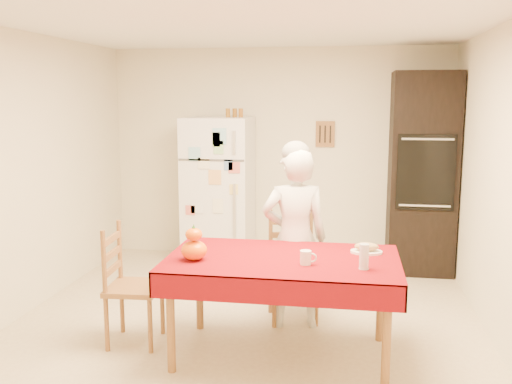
% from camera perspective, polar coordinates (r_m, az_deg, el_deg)
% --- Properties ---
extents(floor, '(4.50, 4.50, 0.00)m').
position_cam_1_polar(floor, '(4.95, -1.16, -13.42)').
color(floor, tan).
rests_on(floor, ground).
extents(room_shell, '(4.02, 4.52, 2.51)m').
position_cam_1_polar(room_shell, '(4.58, -1.21, 5.65)').
color(room_shell, beige).
rests_on(room_shell, ground).
extents(refrigerator, '(0.75, 0.74, 1.70)m').
position_cam_1_polar(refrigerator, '(6.63, -3.74, 0.10)').
color(refrigerator, white).
rests_on(refrigerator, floor).
extents(oven_cabinet, '(0.70, 0.62, 2.20)m').
position_cam_1_polar(oven_cabinet, '(6.51, 16.27, 1.80)').
color(oven_cabinet, black).
rests_on(oven_cabinet, floor).
extents(dining_table, '(1.70, 1.00, 0.76)m').
position_cam_1_polar(dining_table, '(4.24, 2.66, -7.47)').
color(dining_table, brown).
rests_on(dining_table, floor).
extents(chair_far, '(0.50, 0.49, 0.95)m').
position_cam_1_polar(chair_far, '(5.04, 3.63, -6.92)').
color(chair_far, brown).
rests_on(chair_far, floor).
extents(chair_left, '(0.43, 0.45, 0.95)m').
position_cam_1_polar(chair_left, '(4.63, -12.85, -8.62)').
color(chair_left, brown).
rests_on(chair_left, floor).
extents(seated_woman, '(0.61, 0.47, 1.52)m').
position_cam_1_polar(seated_woman, '(4.78, 3.89, -4.68)').
color(seated_woman, silver).
rests_on(seated_woman, floor).
extents(coffee_mug, '(0.08, 0.08, 0.10)m').
position_cam_1_polar(coffee_mug, '(4.05, 4.99, -6.54)').
color(coffee_mug, silver).
rests_on(coffee_mug, dining_table).
extents(pumpkin_lower, '(0.19, 0.19, 0.14)m').
position_cam_1_polar(pumpkin_lower, '(4.17, -6.21, -5.81)').
color(pumpkin_lower, '#E63905').
rests_on(pumpkin_lower, dining_table).
extents(pumpkin_upper, '(0.12, 0.12, 0.09)m').
position_cam_1_polar(pumpkin_upper, '(4.14, -6.24, -4.24)').
color(pumpkin_upper, '#E83905').
rests_on(pumpkin_upper, pumpkin_lower).
extents(wine_glass, '(0.07, 0.07, 0.18)m').
position_cam_1_polar(wine_glass, '(3.99, 10.76, -6.36)').
color(wine_glass, silver).
rests_on(wine_glass, dining_table).
extents(bread_plate, '(0.24, 0.24, 0.02)m').
position_cam_1_polar(bread_plate, '(4.41, 10.98, -5.90)').
color(bread_plate, white).
rests_on(bread_plate, dining_table).
extents(bread_loaf, '(0.18, 0.10, 0.06)m').
position_cam_1_polar(bread_loaf, '(4.40, 11.00, -5.39)').
color(bread_loaf, tan).
rests_on(bread_loaf, bread_plate).
extents(spice_jar_left, '(0.05, 0.05, 0.10)m').
position_cam_1_polar(spice_jar_left, '(6.57, -2.83, 7.92)').
color(spice_jar_left, '#96621B').
rests_on(spice_jar_left, refrigerator).
extents(spice_jar_mid, '(0.05, 0.05, 0.10)m').
position_cam_1_polar(spice_jar_mid, '(6.55, -2.14, 7.92)').
color(spice_jar_mid, brown).
rests_on(spice_jar_mid, refrigerator).
extents(spice_jar_right, '(0.05, 0.05, 0.10)m').
position_cam_1_polar(spice_jar_right, '(6.54, -1.53, 7.92)').
color(spice_jar_right, '#97581B').
rests_on(spice_jar_right, refrigerator).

